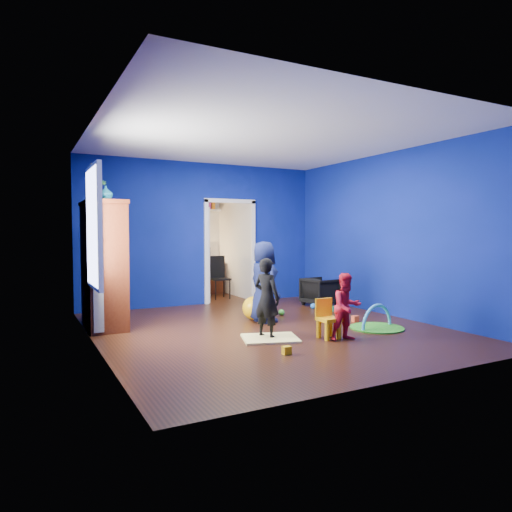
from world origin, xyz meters
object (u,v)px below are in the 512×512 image
kid_chair (329,321)px  study_desk (204,278)px  child_navy (264,282)px  folding_chair (220,278)px  child_black (267,298)px  toddler_red (347,307)px  armchair (320,292)px  hopper_ball (254,308)px  vase (106,193)px  tv_armoire (104,265)px  crt_tv (106,262)px  play_mat (377,328)px

kid_chair → study_desk: 5.20m
child_navy → folding_chair: bearing=-15.3°
child_black → toddler_red: child_black is taller
child_black → child_navy: (0.50, 1.02, 0.11)m
armchair → hopper_ball: 2.01m
vase → hopper_ball: (2.36, -0.21, -1.86)m
armchair → child_black: 3.07m
armchair → tv_armoire: 4.29m
child_black → hopper_ball: child_black is taller
child_navy → folding_chair: 2.83m
armchair → hopper_ball: size_ratio=1.56×
child_navy → crt_tv: 2.51m
armchair → play_mat: size_ratio=0.77×
hopper_ball → play_mat: size_ratio=0.49×
child_black → vase: vase is taller
kid_chair → hopper_ball: bearing=99.3°
child_black → crt_tv: size_ratio=1.61×
child_black → kid_chair: child_black is taller
toddler_red → child_navy: bearing=107.7°
crt_tv → play_mat: size_ratio=0.86×
toddler_red → armchair: bearing=65.2°
study_desk → armchair: bearing=-62.9°
armchair → vase: vase is taller
vase → armchair: bearing=6.7°
armchair → hopper_ball: bearing=102.8°
armchair → tv_armoire: size_ratio=0.32×
armchair → toddler_red: size_ratio=0.67×
child_navy → toddler_red: child_navy is taller
toddler_red → tv_armoire: size_ratio=0.47×
child_navy → tv_armoire: (-2.41, 0.76, 0.31)m
child_black → folding_chair: child_black is taller
child_black → kid_chair: (0.76, -0.42, -0.31)m
tv_armoire → hopper_ball: bearing=-12.3°
hopper_ball → vase: bearing=174.8°
kid_chair → child_navy: bearing=99.1°
crt_tv → folding_chair: crt_tv is taller
play_mat → folding_chair: folding_chair is taller
vase → study_desk: (2.80, 3.29, -1.69)m
play_mat → folding_chair: bearing=102.7°
vase → child_navy: bearing=-10.9°
vase → play_mat: vase is taller
crt_tv → folding_chair: bearing=36.3°
hopper_ball → play_mat: 2.03m
armchair → toddler_red: (-1.42, -2.60, 0.18)m
vase → hopper_ball: size_ratio=0.52×
child_navy → toddler_red: size_ratio=1.44×
child_black → hopper_ball: size_ratio=2.82×
child_black → play_mat: 1.91m
kid_chair → folding_chair: bearing=87.1°
toddler_red → crt_tv: 3.71m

